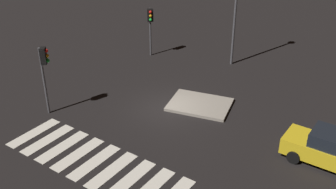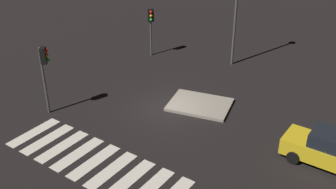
% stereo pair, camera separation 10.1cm
% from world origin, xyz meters
% --- Properties ---
extents(ground_plane, '(80.00, 80.00, 0.00)m').
position_xyz_m(ground_plane, '(0.00, 0.00, 0.00)').
color(ground_plane, black).
extents(traffic_island, '(4.27, 3.59, 0.18)m').
position_xyz_m(traffic_island, '(1.41, 1.44, 0.09)').
color(traffic_island, gray).
rests_on(traffic_island, ground).
extents(car_yellow, '(4.16, 1.97, 1.80)m').
position_xyz_m(car_yellow, '(9.45, 0.03, 0.88)').
color(car_yellow, gold).
rests_on(car_yellow, ground).
extents(traffic_light_west, '(0.54, 0.54, 3.82)m').
position_xyz_m(traffic_light_west, '(-5.92, 6.16, 2.89)').
color(traffic_light_west, '#47474C').
rests_on(traffic_light_west, ground).
extents(traffic_light_south, '(0.53, 0.54, 4.18)m').
position_xyz_m(traffic_light_south, '(-5.53, -4.37, 3.17)').
color(traffic_light_south, '#47474C').
rests_on(traffic_light_south, ground).
extents(crosswalk_near, '(9.90, 3.20, 0.02)m').
position_xyz_m(crosswalk_near, '(0.00, -6.44, 0.01)').
color(crosswalk_near, silver).
rests_on(crosswalk_near, ground).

